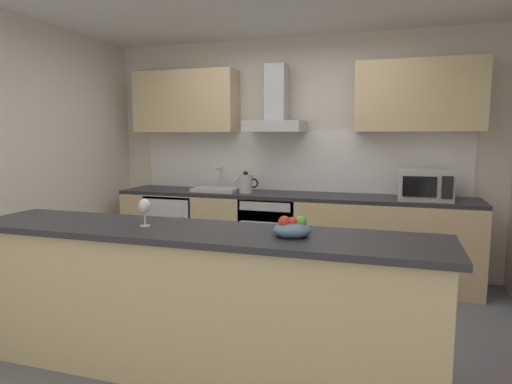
{
  "coord_description": "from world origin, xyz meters",
  "views": [
    {
      "loc": [
        1.1,
        -3.15,
        1.52
      ],
      "look_at": [
        -0.03,
        0.39,
        1.05
      ],
      "focal_mm": 31.27,
      "sensor_mm": 36.0,
      "label": 1
    }
  ],
  "objects_px": {
    "range_hood": "(276,111)",
    "fruit_bowl": "(292,229)",
    "refrigerator": "(178,230)",
    "oven": "(272,233)",
    "wine_glass": "(145,207)",
    "sink": "(218,189)",
    "kettle": "(246,183)",
    "microwave": "(425,185)"
  },
  "relations": [
    {
      "from": "kettle",
      "to": "range_hood",
      "type": "relative_size",
      "value": 0.4
    },
    {
      "from": "kettle",
      "to": "fruit_bowl",
      "type": "height_order",
      "value": "kettle"
    },
    {
      "from": "kettle",
      "to": "fruit_bowl",
      "type": "xyz_separation_m",
      "value": [
        1.0,
        -2.11,
        -0.02
      ]
    },
    {
      "from": "fruit_bowl",
      "to": "refrigerator",
      "type": "bearing_deg",
      "value": 130.94
    },
    {
      "from": "microwave",
      "to": "sink",
      "type": "relative_size",
      "value": 1.0
    },
    {
      "from": "fruit_bowl",
      "to": "range_hood",
      "type": "bearing_deg",
      "value": 107.48
    },
    {
      "from": "oven",
      "to": "wine_glass",
      "type": "relative_size",
      "value": 4.5
    },
    {
      "from": "wine_glass",
      "to": "fruit_bowl",
      "type": "bearing_deg",
      "value": 0.72
    },
    {
      "from": "range_hood",
      "to": "fruit_bowl",
      "type": "relative_size",
      "value": 3.27
    },
    {
      "from": "sink",
      "to": "fruit_bowl",
      "type": "bearing_deg",
      "value": -57.8
    },
    {
      "from": "range_hood",
      "to": "fruit_bowl",
      "type": "distance_m",
      "value": 2.51
    },
    {
      "from": "wine_glass",
      "to": "oven",
      "type": "bearing_deg",
      "value": 83.62
    },
    {
      "from": "wine_glass",
      "to": "range_hood",
      "type": "bearing_deg",
      "value": 83.98
    },
    {
      "from": "oven",
      "to": "fruit_bowl",
      "type": "distance_m",
      "value": 2.32
    },
    {
      "from": "oven",
      "to": "range_hood",
      "type": "xyz_separation_m",
      "value": [
        -0.0,
        0.13,
        1.33
      ]
    },
    {
      "from": "refrigerator",
      "to": "sink",
      "type": "bearing_deg",
      "value": 1.57
    },
    {
      "from": "wine_glass",
      "to": "microwave",
      "type": "bearing_deg",
      "value": 50.01
    },
    {
      "from": "kettle",
      "to": "refrigerator",
      "type": "bearing_deg",
      "value": 177.92
    },
    {
      "from": "refrigerator",
      "to": "range_hood",
      "type": "height_order",
      "value": "range_hood"
    },
    {
      "from": "oven",
      "to": "wine_glass",
      "type": "xyz_separation_m",
      "value": [
        -0.24,
        -2.15,
        0.61
      ]
    },
    {
      "from": "sink",
      "to": "wine_glass",
      "type": "distance_m",
      "value": 2.21
    },
    {
      "from": "oven",
      "to": "fruit_bowl",
      "type": "xyz_separation_m",
      "value": [
        0.72,
        -2.14,
        0.53
      ]
    },
    {
      "from": "refrigerator",
      "to": "sink",
      "type": "distance_m",
      "value": 0.71
    },
    {
      "from": "microwave",
      "to": "sink",
      "type": "distance_m",
      "value": 2.19
    },
    {
      "from": "refrigerator",
      "to": "fruit_bowl",
      "type": "bearing_deg",
      "value": -49.06
    },
    {
      "from": "sink",
      "to": "fruit_bowl",
      "type": "relative_size",
      "value": 2.27
    },
    {
      "from": "refrigerator",
      "to": "kettle",
      "type": "height_order",
      "value": "kettle"
    },
    {
      "from": "sink",
      "to": "fruit_bowl",
      "type": "distance_m",
      "value": 2.55
    },
    {
      "from": "oven",
      "to": "fruit_bowl",
      "type": "height_order",
      "value": "fruit_bowl"
    },
    {
      "from": "fruit_bowl",
      "to": "oven",
      "type": "bearing_deg",
      "value": 108.46
    },
    {
      "from": "oven",
      "to": "refrigerator",
      "type": "bearing_deg",
      "value": -179.86
    },
    {
      "from": "kettle",
      "to": "fruit_bowl",
      "type": "distance_m",
      "value": 2.34
    },
    {
      "from": "microwave",
      "to": "sink",
      "type": "xyz_separation_m",
      "value": [
        -2.18,
        0.04,
        -0.12
      ]
    },
    {
      "from": "refrigerator",
      "to": "range_hood",
      "type": "xyz_separation_m",
      "value": [
        1.14,
        0.13,
        1.36
      ]
    },
    {
      "from": "sink",
      "to": "kettle",
      "type": "height_order",
      "value": "sink"
    },
    {
      "from": "oven",
      "to": "refrigerator",
      "type": "height_order",
      "value": "oven"
    },
    {
      "from": "range_hood",
      "to": "oven",
      "type": "bearing_deg",
      "value": -90.0
    },
    {
      "from": "oven",
      "to": "sink",
      "type": "relative_size",
      "value": 1.6
    },
    {
      "from": "microwave",
      "to": "kettle",
      "type": "bearing_deg",
      "value": -179.82
    },
    {
      "from": "oven",
      "to": "range_hood",
      "type": "height_order",
      "value": "range_hood"
    },
    {
      "from": "refrigerator",
      "to": "wine_glass",
      "type": "bearing_deg",
      "value": -67.3
    },
    {
      "from": "kettle",
      "to": "range_hood",
      "type": "bearing_deg",
      "value": 29.41
    }
  ]
}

